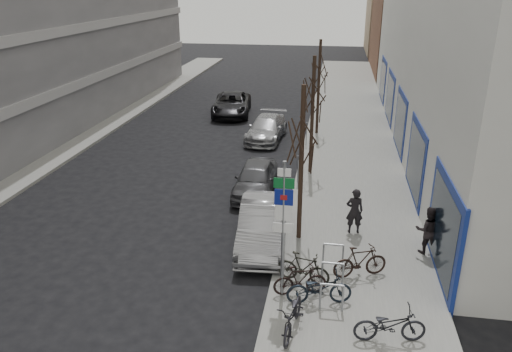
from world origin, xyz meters
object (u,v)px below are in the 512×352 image
(meter_front, at_px, (285,223))
(bike_mid_inner, at_px, (303,268))
(parked_car_front, at_px, (263,225))
(pedestrian_near, at_px, (355,211))
(bike_rack, at_px, (332,272))
(bike_mid_curb, at_px, (319,286))
(meter_back, at_px, (307,132))
(pedestrian_far, at_px, (428,230))
(bike_far_curb, at_px, (390,322))
(lane_car, at_px, (232,104))
(tree_near, at_px, (302,128))
(highway_sign_pole, at_px, (283,222))
(bike_near_left, at_px, (293,313))
(bike_far_inner, at_px, (360,261))
(tree_mid, at_px, (313,88))
(parked_car_mid, at_px, (256,178))
(bike_near_right, at_px, (300,280))
(meter_mid, at_px, (298,167))
(tree_far, at_px, (320,65))
(parked_car_back, at_px, (266,128))

(meter_front, height_order, bike_mid_inner, meter_front)
(parked_car_front, bearing_deg, pedestrian_near, 14.95)
(bike_rack, distance_m, bike_mid_curb, 0.90)
(meter_back, xyz_separation_m, pedestrian_far, (4.65, -10.86, 0.06))
(bike_far_curb, xyz_separation_m, lane_car, (-8.56, 21.95, 0.03))
(tree_near, xyz_separation_m, meter_front, (-0.45, -0.50, -3.19))
(lane_car, xyz_separation_m, pedestrian_far, (10.12, -17.30, 0.25))
(highway_sign_pole, height_order, bike_near_left, highway_sign_pole)
(bike_far_inner, bearing_deg, lane_car, 1.10)
(highway_sign_pole, xyz_separation_m, lane_car, (-5.72, 20.45, -1.73))
(bike_near_left, bearing_deg, bike_mid_curb, 73.18)
(bike_near_left, xyz_separation_m, bike_far_curb, (2.38, 0.04, -0.01))
(tree_mid, bearing_deg, bike_mid_curb, -85.23)
(bike_mid_inner, bearing_deg, bike_far_inner, -57.11)
(tree_mid, height_order, parked_car_mid, tree_mid)
(bike_near_left, bearing_deg, lane_car, 113.05)
(bike_near_right, distance_m, bike_mid_curb, 0.65)
(bike_rack, height_order, bike_mid_curb, bike_mid_curb)
(tree_mid, bearing_deg, tree_near, -90.00)
(parked_car_front, bearing_deg, bike_near_right, -67.90)
(bike_mid_inner, bearing_deg, meter_back, 16.80)
(tree_mid, bearing_deg, meter_mid, -106.70)
(tree_near, distance_m, bike_far_curb, 6.61)
(meter_back, distance_m, lane_car, 8.45)
(bike_rack, xyz_separation_m, bike_mid_inner, (-0.85, 0.13, -0.02))
(tree_far, relative_size, meter_mid, 4.33)
(tree_near, height_order, pedestrian_near, tree_near)
(tree_near, bearing_deg, tree_far, 90.00)
(bike_far_curb, bearing_deg, meter_back, 2.37)
(meter_front, distance_m, lane_car, 18.28)
(bike_rack, height_order, parked_car_back, parked_car_back)
(bike_rack, xyz_separation_m, bike_mid_curb, (-0.35, -0.83, 0.05))
(bike_near_left, height_order, pedestrian_near, pedestrian_near)
(tree_near, bearing_deg, tree_mid, 90.00)
(bike_far_inner, bearing_deg, bike_far_curb, 171.16)
(tree_near, bearing_deg, highway_sign_pole, -93.26)
(bike_near_left, distance_m, parked_car_back, 16.99)
(tree_mid, relative_size, bike_near_left, 3.02)
(lane_car, bearing_deg, bike_far_curb, -75.41)
(tree_near, height_order, lane_car, tree_near)
(meter_front, xyz_separation_m, lane_car, (-5.47, 17.44, -0.19))
(parked_car_mid, height_order, lane_car, lane_car)
(bike_near_left, xyz_separation_m, parked_car_mid, (-2.43, 8.96, -0.03))
(pedestrian_near, bearing_deg, bike_far_inner, 85.25)
(bike_mid_curb, bearing_deg, lane_car, 6.04)
(bike_far_inner, xyz_separation_m, lane_car, (-7.93, 19.12, 0.05))
(meter_front, distance_m, pedestrian_near, 2.62)
(bike_far_inner, relative_size, pedestrian_near, 1.03)
(bike_mid_inner, distance_m, pedestrian_far, 4.55)
(tree_near, relative_size, bike_mid_curb, 3.03)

